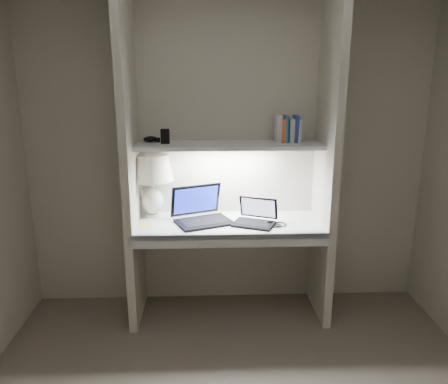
{
  "coord_description": "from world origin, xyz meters",
  "views": [
    {
      "loc": [
        -0.17,
        -1.95,
        1.86
      ],
      "look_at": [
        -0.05,
        1.05,
        1.06
      ],
      "focal_mm": 35.0,
      "sensor_mm": 36.0,
      "label": 1
    }
  ],
  "objects_px": {
    "laptop_main": "(201,214)",
    "book_row": "(288,130)",
    "table_lamp": "(152,175)",
    "laptop_netbook": "(255,218)",
    "speaker": "(253,205)"
  },
  "relations": [
    {
      "from": "laptop_netbook",
      "to": "laptop_main",
      "type": "bearing_deg",
      "value": -167.31
    },
    {
      "from": "table_lamp",
      "to": "laptop_main",
      "type": "bearing_deg",
      "value": -19.27
    },
    {
      "from": "speaker",
      "to": "book_row",
      "type": "relative_size",
      "value": 0.64
    },
    {
      "from": "laptop_main",
      "to": "book_row",
      "type": "relative_size",
      "value": 2.48
    },
    {
      "from": "table_lamp",
      "to": "speaker",
      "type": "bearing_deg",
      "value": 3.82
    },
    {
      "from": "table_lamp",
      "to": "laptop_netbook",
      "type": "height_order",
      "value": "table_lamp"
    },
    {
      "from": "laptop_main",
      "to": "book_row",
      "type": "xyz_separation_m",
      "value": [
        0.67,
        0.11,
        0.63
      ]
    },
    {
      "from": "laptop_netbook",
      "to": "speaker",
      "type": "height_order",
      "value": "laptop_netbook"
    },
    {
      "from": "table_lamp",
      "to": "speaker",
      "type": "relative_size",
      "value": 3.82
    },
    {
      "from": "laptop_netbook",
      "to": "table_lamp",
      "type": "bearing_deg",
      "value": -171.75
    },
    {
      "from": "table_lamp",
      "to": "laptop_netbook",
      "type": "relative_size",
      "value": 1.33
    },
    {
      "from": "book_row",
      "to": "laptop_netbook",
      "type": "bearing_deg",
      "value": -144.45
    },
    {
      "from": "table_lamp",
      "to": "laptop_netbook",
      "type": "distance_m",
      "value": 0.87
    },
    {
      "from": "table_lamp",
      "to": "speaker",
      "type": "height_order",
      "value": "table_lamp"
    },
    {
      "from": "book_row",
      "to": "table_lamp",
      "type": "bearing_deg",
      "value": 178.68
    }
  ]
}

